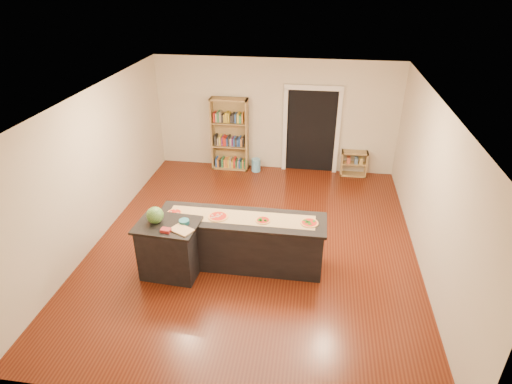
# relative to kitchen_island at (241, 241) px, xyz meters

# --- Properties ---
(room) EXTENTS (6.00, 7.00, 2.80)m
(room) POSITION_rel_kitchen_island_xyz_m (0.13, 0.65, 0.92)
(room) COLOR beige
(room) RESTS_ON ground
(doorway) EXTENTS (1.40, 0.09, 2.21)m
(doorway) POSITION_rel_kitchen_island_xyz_m (1.03, 4.12, 0.72)
(doorway) COLOR black
(doorway) RESTS_ON room
(kitchen_island) EXTENTS (2.88, 0.78, 0.95)m
(kitchen_island) POSITION_rel_kitchen_island_xyz_m (0.00, 0.00, 0.00)
(kitchen_island) COLOR black
(kitchen_island) RESTS_ON ground
(side_counter) EXTENTS (1.00, 0.73, 0.99)m
(side_counter) POSITION_rel_kitchen_island_xyz_m (-1.14, -0.44, 0.02)
(side_counter) COLOR black
(side_counter) RESTS_ON ground
(bookshelf) EXTENTS (0.92, 0.33, 1.85)m
(bookshelf) POSITION_rel_kitchen_island_xyz_m (-1.00, 3.94, 0.45)
(bookshelf) COLOR #A1854E
(bookshelf) RESTS_ON ground
(low_shelf) EXTENTS (0.64, 0.27, 0.64)m
(low_shelf) POSITION_rel_kitchen_island_xyz_m (2.15, 3.97, -0.16)
(low_shelf) COLOR #A1854E
(low_shelf) RESTS_ON ground
(waste_bin) EXTENTS (0.23, 0.23, 0.33)m
(waste_bin) POSITION_rel_kitchen_island_xyz_m (-0.31, 3.85, -0.31)
(waste_bin) COLOR #66B4E4
(waste_bin) RESTS_ON ground
(kraft_paper) EXTENTS (2.50, 0.45, 0.00)m
(kraft_paper) POSITION_rel_kitchen_island_xyz_m (-0.00, 0.01, 0.47)
(kraft_paper) COLOR tan
(kraft_paper) RESTS_ON kitchen_island
(watermelon) EXTENTS (0.28, 0.28, 0.28)m
(watermelon) POSITION_rel_kitchen_island_xyz_m (-1.33, -0.42, 0.66)
(watermelon) COLOR #144214
(watermelon) RESTS_ON side_counter
(cutting_board) EXTENTS (0.42, 0.37, 0.02)m
(cutting_board) POSITION_rel_kitchen_island_xyz_m (-0.85, -0.59, 0.53)
(cutting_board) COLOR tan
(cutting_board) RESTS_ON side_counter
(package_red) EXTENTS (0.16, 0.12, 0.05)m
(package_red) POSITION_rel_kitchen_island_xyz_m (-1.08, -0.66, 0.54)
(package_red) COLOR maroon
(package_red) RESTS_ON side_counter
(package_teal) EXTENTS (0.17, 0.17, 0.06)m
(package_teal) POSITION_rel_kitchen_island_xyz_m (-0.87, -0.38, 0.55)
(package_teal) COLOR #195966
(package_teal) RESTS_ON side_counter
(pizza_a) EXTENTS (0.27, 0.27, 0.02)m
(pizza_a) POSITION_rel_kitchen_island_xyz_m (-1.15, -0.03, 0.48)
(pizza_a) COLOR tan
(pizza_a) RESTS_ON kitchen_island
(pizza_b) EXTENTS (0.33, 0.33, 0.02)m
(pizza_b) POSITION_rel_kitchen_island_xyz_m (-0.38, -0.04, 0.48)
(pizza_b) COLOR tan
(pizza_b) RESTS_ON kitchen_island
(pizza_c) EXTENTS (0.27, 0.27, 0.02)m
(pizza_c) POSITION_rel_kitchen_island_xyz_m (0.38, -0.05, 0.48)
(pizza_c) COLOR tan
(pizza_c) RESTS_ON kitchen_island
(pizza_d) EXTENTS (0.31, 0.31, 0.02)m
(pizza_d) POSITION_rel_kitchen_island_xyz_m (1.15, -0.01, 0.48)
(pizza_d) COLOR tan
(pizza_d) RESTS_ON kitchen_island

